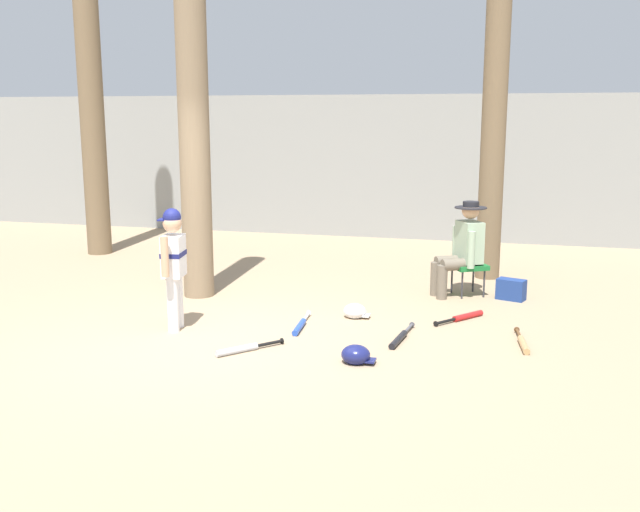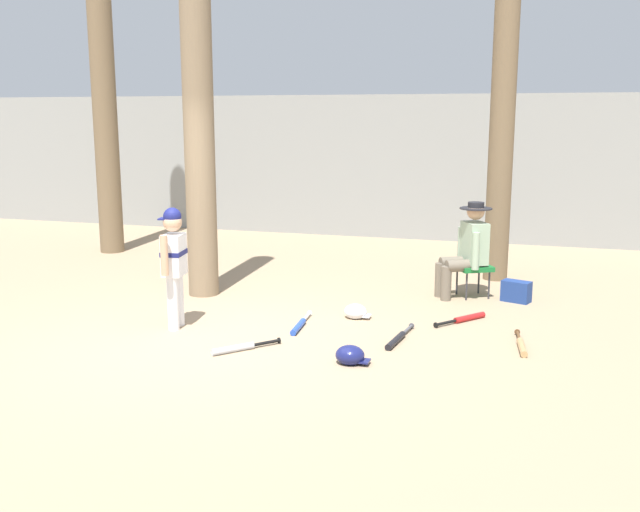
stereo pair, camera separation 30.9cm
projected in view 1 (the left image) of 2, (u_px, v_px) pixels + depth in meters
The scene contains 16 objects.
ground_plane at pixel (213, 345), 7.22m from camera, with size 60.00×60.00×0.00m, color #9E8466.
concrete_back_wall at pixel (357, 166), 13.53m from camera, with size 18.00×0.36×2.62m, color gray.
tree_near_player at pixel (193, 108), 8.75m from camera, with size 0.63×0.63×5.35m.
tree_behind_spectator at pixel (493, 136), 9.83m from camera, with size 0.56×0.56×4.56m.
young_ballplayer at pixel (173, 261), 7.62m from camera, with size 0.39×0.57×1.31m.
folding_stool at pixel (468, 267), 9.13m from camera, with size 0.55×0.55×0.41m.
seated_spectator at pixel (462, 246), 9.05m from camera, with size 0.66×0.56×1.20m.
handbag_beside_stool at pixel (511, 289), 8.95m from camera, with size 0.34×0.18×0.26m, color navy.
tree_far_left at pixel (89, 58), 11.39m from camera, with size 0.53×0.53×6.81m.
bat_red_barrel at pixel (464, 317), 8.10m from camera, with size 0.51×0.63×0.07m.
bat_wood_tan at pixel (523, 343), 7.17m from camera, with size 0.15×0.75×0.07m.
bat_black_composite at pixel (400, 338), 7.33m from camera, with size 0.15×0.82×0.07m.
bat_blue_youth at pixel (300, 325), 7.77m from camera, with size 0.13×0.80×0.07m.
bat_aluminum_silver at pixel (242, 349), 6.99m from camera, with size 0.53×0.59×0.07m.
batting_helmet_white at pixel (355, 311), 8.17m from camera, with size 0.30×0.23×0.17m.
batting_helmet_navy at pixel (356, 355), 6.67m from camera, with size 0.32×0.25×0.19m.
Camera 1 is at (2.80, -6.41, 2.26)m, focal length 40.55 mm.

